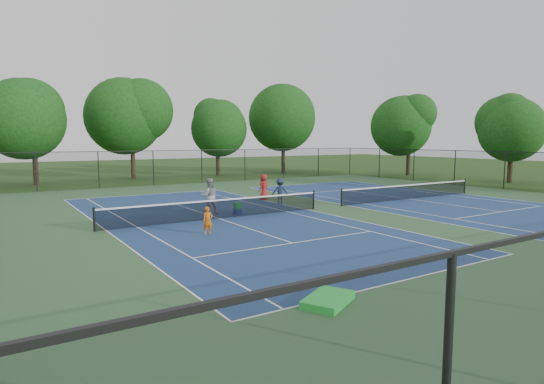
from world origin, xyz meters
TOP-DOWN VIEW (x-y plane):
  - ground at (0.00, 0.00)m, footprint 140.00×140.00m
  - court_pad at (0.00, 0.00)m, footprint 36.00×36.00m
  - tennis_court_left at (-7.00, 0.00)m, footprint 12.00×23.83m
  - tennis_court_right at (7.00, 0.00)m, footprint 12.00×23.83m
  - perimeter_fence at (0.00, 0.00)m, footprint 36.08×36.08m
  - tree_back_a at (-13.00, 24.00)m, footprint 6.80×6.80m
  - tree_back_b at (-4.00, 26.00)m, footprint 7.60×7.60m
  - tree_back_c at (5.00, 25.00)m, footprint 6.00×6.00m
  - tree_back_d at (13.00, 24.00)m, footprint 7.80×7.80m
  - tree_side_e at (23.00, 14.00)m, footprint 6.60×6.60m
  - tree_side_f at (24.00, 3.00)m, footprint 5.80×5.80m
  - child_player at (-9.05, -3.15)m, footprint 0.45×0.31m
  - instructor at (-6.77, 1.68)m, footprint 1.06×0.90m
  - bystander_b at (-1.53, 2.73)m, footprint 1.18×1.06m
  - bystander_c at (-1.31, 5.00)m, footprint 0.97×0.82m
  - ball_crate at (-5.60, 0.70)m, footprint 0.42×0.34m
  - ball_hopper at (-5.60, 0.70)m, footprint 0.37×0.30m
  - green_tarp at (-9.99, -12.15)m, footprint 1.67×1.44m

SIDE VIEW (x-z plane):
  - ground at x=0.00m, z-range 0.00..0.00m
  - court_pad at x=0.00m, z-range 0.00..0.01m
  - tennis_court_left at x=-7.00m, z-range -0.44..0.63m
  - tennis_court_right at x=7.00m, z-range -0.44..0.63m
  - green_tarp at x=-9.99m, z-range 0.01..0.20m
  - ball_crate at x=-5.60m, z-range 0.00..0.29m
  - ball_hopper at x=-5.60m, z-range 0.29..0.66m
  - child_player at x=-9.05m, z-range 0.00..1.18m
  - bystander_b at x=-1.53m, z-range 0.00..1.58m
  - bystander_c at x=-1.31m, z-range 0.00..1.70m
  - instructor at x=-6.77m, z-range 0.00..1.93m
  - perimeter_fence at x=0.00m, z-range 0.09..3.11m
  - tree_side_f at x=24.00m, z-range 1.19..9.31m
  - tree_back_c at x=5.00m, z-range 1.28..9.68m
  - tree_side_e at x=23.00m, z-range 1.37..10.25m
  - tree_back_a at x=-13.00m, z-range 1.46..10.61m
  - tree_back_b at x=-4.00m, z-range 1.58..11.61m
  - tree_back_d at x=13.00m, z-range 1.64..12.01m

